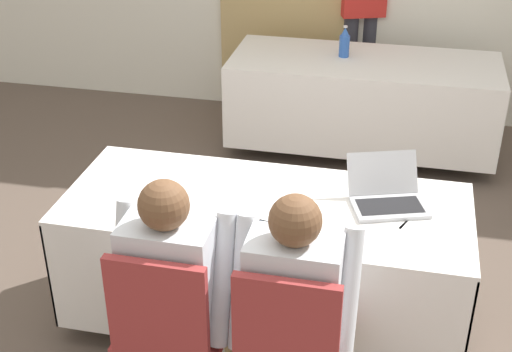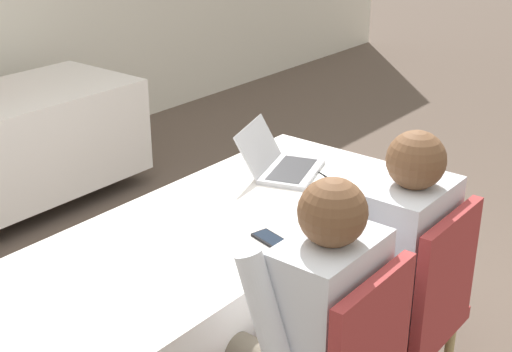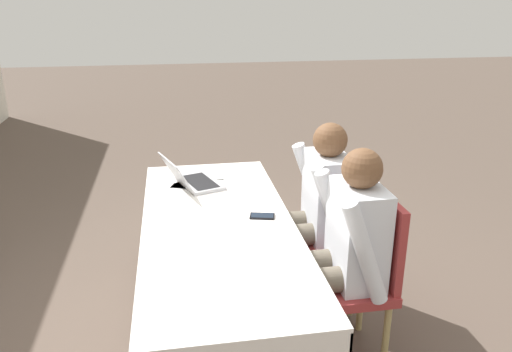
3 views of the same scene
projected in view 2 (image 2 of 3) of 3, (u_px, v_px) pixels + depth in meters
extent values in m
cube|color=white|center=(214.00, 226.00, 2.69)|extent=(1.94, 0.79, 0.02)
cube|color=white|center=(297.00, 332.00, 2.58)|extent=(1.94, 0.01, 0.59)
cube|color=white|center=(147.00, 264.00, 3.04)|extent=(1.94, 0.01, 0.59)
cube|color=white|center=(346.00, 212.00, 3.50)|extent=(0.01, 0.79, 0.59)
cube|color=white|center=(24.00, 169.00, 4.00)|extent=(1.94, 0.01, 0.59)
cube|color=white|center=(110.00, 114.00, 4.92)|extent=(0.01, 0.79, 0.59)
cube|color=#B7B7BC|center=(292.00, 171.00, 3.13)|extent=(0.39, 0.31, 0.02)
cube|color=black|center=(292.00, 169.00, 3.13)|extent=(0.33, 0.24, 0.00)
cube|color=#B7B7BC|center=(258.00, 146.00, 3.14)|extent=(0.35, 0.21, 0.18)
cube|color=black|center=(258.00, 146.00, 3.14)|extent=(0.32, 0.18, 0.16)
cube|color=black|center=(270.00, 239.00, 2.57)|extent=(0.10, 0.15, 0.01)
cube|color=#192333|center=(270.00, 237.00, 2.56)|extent=(0.09, 0.13, 0.00)
cube|color=white|center=(346.00, 174.00, 3.13)|extent=(0.32, 0.36, 0.00)
cube|color=white|center=(291.00, 172.00, 3.16)|extent=(0.30, 0.35, 0.00)
cube|color=white|center=(274.00, 171.00, 3.16)|extent=(0.32, 0.36, 0.00)
cube|color=#9E3333|center=(371.00, 347.00, 2.04)|extent=(0.40, 0.04, 0.45)
cylinder|color=tan|center=(368.00, 330.00, 2.94)|extent=(0.04, 0.04, 0.41)
cube|color=#9E3333|center=(389.00, 317.00, 2.62)|extent=(0.44, 0.44, 0.05)
cube|color=#9E3333|center=(446.00, 276.00, 2.40)|extent=(0.40, 0.04, 0.45)
cylinder|color=#665B4C|center=(295.00, 336.00, 2.36)|extent=(0.13, 0.42, 0.13)
cube|color=silver|center=(328.00, 318.00, 2.12)|extent=(0.36, 0.22, 0.52)
cylinder|color=silver|center=(353.00, 282.00, 2.29)|extent=(0.08, 0.26, 0.54)
cylinder|color=silver|center=(274.00, 344.00, 1.99)|extent=(0.08, 0.26, 0.54)
sphere|color=brown|center=(333.00, 212.00, 1.98)|extent=(0.20, 0.20, 0.20)
cylinder|color=#665B4C|center=(372.00, 275.00, 2.72)|extent=(0.13, 0.42, 0.13)
cylinder|color=#665B4C|center=(347.00, 295.00, 2.59)|extent=(0.13, 0.42, 0.13)
cylinder|color=#665B4C|center=(329.00, 322.00, 2.94)|extent=(0.10, 0.10, 0.46)
cylinder|color=#665B4C|center=(304.00, 343.00, 2.81)|extent=(0.10, 0.10, 0.46)
cube|color=silver|center=(407.00, 253.00, 2.48)|extent=(0.36, 0.22, 0.52)
cylinder|color=silver|center=(424.00, 227.00, 2.65)|extent=(0.08, 0.26, 0.54)
cylinder|color=silver|center=(366.00, 272.00, 2.35)|extent=(0.08, 0.26, 0.54)
sphere|color=brown|center=(416.00, 160.00, 2.34)|extent=(0.20, 0.20, 0.20)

